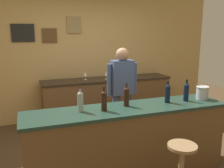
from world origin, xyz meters
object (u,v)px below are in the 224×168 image
bar_stool (181,163)px  wine_bottle_a (80,101)px  wine_bottle_c (126,96)px  wine_bottle_b (104,100)px  wine_bottle_e (186,91)px  wine_glass_b (106,74)px  bartender (122,90)px  wine_glass_a (85,74)px  ice_bucket (202,92)px  wine_bottle_d (168,93)px

bar_stool → wine_bottle_a: 1.36m
bar_stool → wine_bottle_c: bearing=112.7°
wine_bottle_b → wine_bottle_e: 1.22m
wine_bottle_e → wine_bottle_b: bearing=-178.2°
wine_bottle_b → wine_glass_b: bearing=71.1°
bartender → wine_glass_a: 1.24m
bar_stool → wine_bottle_e: 1.10m
bar_stool → wine_bottle_e: wine_bottle_e is taller
bar_stool → wine_bottle_a: bearing=140.5°
bar_stool → wine_bottle_c: 1.05m
bartender → bar_stool: (0.06, -1.61, -0.48)m
bartender → wine_bottle_a: bearing=-136.5°
wine_bottle_e → ice_bucket: 0.28m
wine_bottle_d → wine_glass_b: size_ratio=1.97×
bar_stool → wine_bottle_d: 1.00m
wine_bottle_c → wine_glass_a: size_ratio=1.97×
wine_bottle_d → ice_bucket: (0.56, -0.02, -0.04)m
bar_stool → wine_bottle_e: (0.56, 0.74, 0.60)m
wine_bottle_d → bar_stool: bearing=-109.4°
wine_bottle_d → ice_bucket: bearing=-2.0°
bar_stool → bartender: bearing=92.1°
wine_bottle_b → wine_bottle_c: size_ratio=1.00×
wine_glass_a → wine_bottle_e: bearing=-65.3°
wine_bottle_d → ice_bucket: 0.57m
wine_bottle_b → wine_bottle_c: bearing=15.2°
bartender → wine_bottle_c: bearing=-108.4°
wine_bottle_c → wine_bottle_d: size_ratio=1.00×
bartender → wine_bottle_e: 1.07m
bartender → wine_glass_b: bearing=85.6°
bartender → wine_bottle_b: bearing=-123.6°
wine_bottle_a → wine_bottle_e: 1.50m
wine_bottle_a → wine_bottle_c: size_ratio=1.00×
wine_bottle_a → ice_bucket: size_ratio=1.63×
wine_bottle_b → wine_bottle_e: bearing=1.8°
bar_stool → wine_bottle_b: (-0.66, 0.70, 0.60)m
wine_bottle_c → wine_bottle_e: (0.89, -0.05, 0.00)m
bartender → wine_bottle_e: size_ratio=5.29×
bar_stool → wine_glass_a: 2.88m
bartender → ice_bucket: bearing=-44.3°
wine_bottle_d → wine_bottle_e: bearing=-3.5°
bartender → wine_bottle_c: size_ratio=5.29×
wine_bottle_c → wine_bottle_a: bearing=-178.2°
wine_bottle_b → wine_glass_a: (0.27, 2.10, -0.05)m
bar_stool → wine_glass_a: (-0.39, 2.80, 0.55)m
wine_glass_b → wine_bottle_a: bearing=-116.5°
wine_bottle_d → wine_bottle_e: (0.29, -0.02, 0.00)m
wine_bottle_b → ice_bucket: size_ratio=1.63×
ice_bucket → wine_glass_b: size_ratio=1.21×
wine_glass_a → wine_bottle_c: bearing=-88.4°
wine_bottle_d → wine_bottle_e: 0.29m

